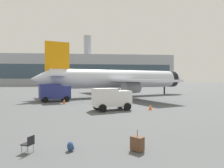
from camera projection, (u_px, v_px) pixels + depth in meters
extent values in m
cylinder|color=silver|center=(121.00, 79.00, 43.54)|extent=(29.29, 14.59, 3.80)
cone|color=silver|center=(177.00, 79.00, 50.96)|extent=(3.56, 4.24, 3.61)
cone|color=silver|center=(40.00, 79.00, 35.94)|extent=(4.24, 4.36, 3.42)
cylinder|color=black|center=(171.00, 79.00, 49.95)|extent=(2.73, 4.12, 3.88)
cube|color=silver|center=(102.00, 80.00, 50.20)|extent=(10.36, 16.64, 0.36)
cube|color=silver|center=(139.00, 81.00, 35.98)|extent=(10.36, 16.64, 0.36)
cylinder|color=gray|center=(106.00, 86.00, 48.01)|extent=(3.79, 3.22, 2.20)
cylinder|color=gray|center=(131.00, 87.00, 38.24)|extent=(3.79, 3.22, 2.20)
cube|color=orange|center=(57.00, 59.00, 37.27)|extent=(4.22, 1.96, 6.40)
cube|color=silver|center=(51.00, 76.00, 39.96)|extent=(4.63, 6.54, 0.24)
cube|color=silver|center=(59.00, 75.00, 34.27)|extent=(4.63, 6.54, 0.24)
cylinder|color=black|center=(164.00, 90.00, 49.11)|extent=(0.36, 0.36, 1.80)
cylinder|color=black|center=(108.00, 92.00, 44.83)|extent=(0.44, 0.44, 1.80)
cylinder|color=black|center=(118.00, 93.00, 40.56)|extent=(0.44, 0.44, 1.80)
cube|color=navy|center=(64.00, 92.00, 33.95)|extent=(2.37, 2.66, 2.04)
cube|color=#1E232D|center=(69.00, 89.00, 34.27)|extent=(0.80, 1.87, 0.84)
cube|color=navy|center=(50.00, 91.00, 32.86)|extent=(3.71, 3.19, 2.40)
cylinder|color=black|center=(63.00, 98.00, 35.06)|extent=(0.92, 0.53, 0.90)
cylinder|color=black|center=(67.00, 99.00, 33.01)|extent=(0.92, 0.53, 0.90)
cylinder|color=black|center=(43.00, 99.00, 33.53)|extent=(0.92, 0.53, 0.90)
cylinder|color=black|center=(45.00, 100.00, 31.48)|extent=(0.92, 0.53, 0.90)
cube|color=white|center=(122.00, 98.00, 24.49)|extent=(2.27, 2.43, 1.78)
cube|color=#1E232D|center=(127.00, 94.00, 24.77)|extent=(0.60, 1.74, 0.74)
cube|color=white|center=(105.00, 97.00, 23.64)|extent=(3.11, 2.69, 2.10)
cylinder|color=black|center=(120.00, 105.00, 25.56)|extent=(0.92, 0.47, 0.90)
cylinder|color=black|center=(127.00, 107.00, 23.63)|extent=(0.92, 0.47, 0.90)
cylinder|color=black|center=(97.00, 106.00, 24.38)|extent=(0.92, 0.47, 0.90)
cylinder|color=black|center=(103.00, 108.00, 22.44)|extent=(0.92, 0.47, 0.90)
cube|color=#F2590C|center=(64.00, 104.00, 29.73)|extent=(0.44, 0.44, 0.04)
cone|color=#F2590C|center=(64.00, 101.00, 29.72)|extent=(0.36, 0.36, 0.79)
cylinder|color=white|center=(64.00, 101.00, 29.72)|extent=(0.23, 0.23, 0.10)
cube|color=#F2590C|center=(150.00, 110.00, 24.19)|extent=(0.44, 0.44, 0.04)
cone|color=#F2590C|center=(150.00, 107.00, 24.18)|extent=(0.36, 0.36, 0.70)
cylinder|color=white|center=(150.00, 106.00, 24.18)|extent=(0.23, 0.23, 0.10)
cube|color=brown|center=(137.00, 143.00, 10.37)|extent=(0.73, 0.74, 0.70)
cylinder|color=black|center=(137.00, 133.00, 10.35)|extent=(0.02, 0.02, 0.36)
cylinder|color=black|center=(134.00, 149.00, 10.53)|extent=(0.08, 0.08, 0.08)
cylinder|color=black|center=(141.00, 151.00, 10.22)|extent=(0.08, 0.08, 0.08)
ellipsoid|color=navy|center=(70.00, 146.00, 10.37)|extent=(0.32, 0.40, 0.48)
ellipsoid|color=navy|center=(73.00, 148.00, 10.39)|extent=(0.12, 0.28, 0.24)
cube|color=black|center=(28.00, 144.00, 10.12)|extent=(0.63, 0.63, 0.06)
cube|color=black|center=(31.00, 140.00, 10.04)|extent=(0.24, 0.46, 0.40)
cylinder|color=#999EA5|center=(22.00, 149.00, 10.00)|extent=(0.04, 0.04, 0.44)
cylinder|color=#999EA5|center=(27.00, 147.00, 10.36)|extent=(0.04, 0.04, 0.44)
cylinder|color=#999EA5|center=(28.00, 150.00, 9.88)|extent=(0.04, 0.04, 0.44)
cylinder|color=#999EA5|center=(33.00, 148.00, 10.24)|extent=(0.04, 0.04, 0.44)
cube|color=#9EA3AD|center=(86.00, 71.00, 121.30)|extent=(99.54, 20.10, 17.40)
cube|color=#334756|center=(86.00, 71.00, 111.27)|extent=(94.57, 0.10, 7.83)
cylinder|color=#9EA3AD|center=(87.00, 46.00, 120.99)|extent=(4.40, 4.40, 12.00)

